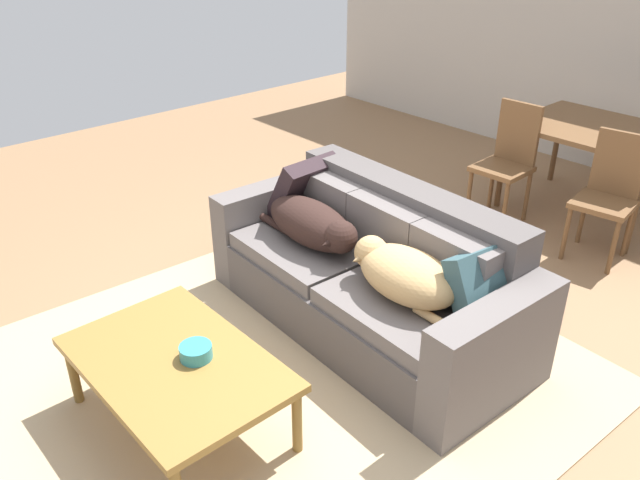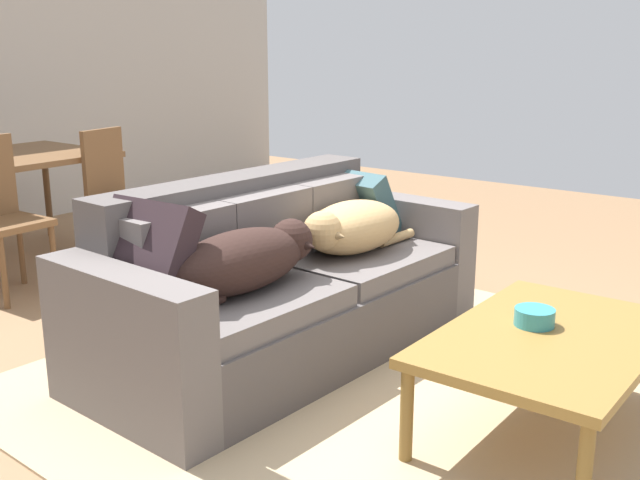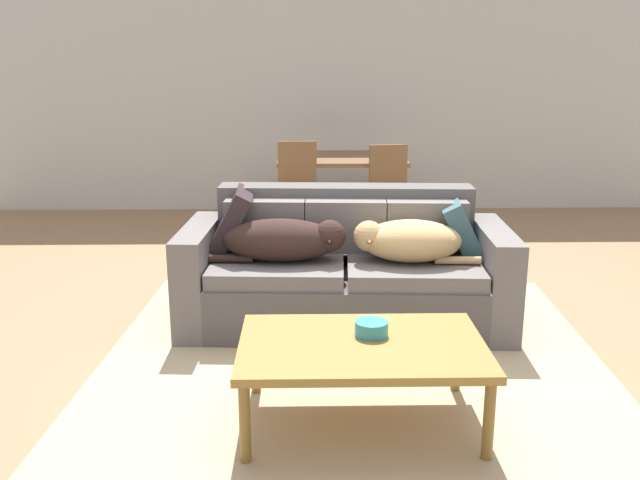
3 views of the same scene
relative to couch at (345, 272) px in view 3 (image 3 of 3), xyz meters
name	(u,v)px [view 3 (image 3 of 3)]	position (x,y,z in m)	size (l,w,h in m)	color
ground_plane	(356,340)	(0.05, -0.36, -0.34)	(10.00, 10.00, 0.00)	#8F6A48
back_partition	(333,91)	(0.05, 3.64, 1.01)	(8.00, 0.12, 2.70)	beige
area_rug	(352,372)	(0.00, -0.82, -0.33)	(2.88, 3.24, 0.01)	tan
couch	(345,272)	(0.00, 0.00, 0.00)	(2.14, 1.02, 0.87)	#514B49
dog_on_left_cushion	(286,240)	(-0.39, -0.14, 0.26)	(0.91, 0.37, 0.27)	#301E1A
dog_on_right_cushion	(407,241)	(0.38, -0.16, 0.26)	(0.79, 0.41, 0.27)	tan
throw_pillow_by_left_arm	(230,222)	(-0.76, 0.09, 0.32)	(0.11, 0.45, 0.45)	#2C1E23
throw_pillow_by_right_arm	(462,229)	(0.76, 0.02, 0.29)	(0.12, 0.37, 0.37)	#35545B
coffee_table	(362,351)	(0.00, -1.37, 0.04)	(1.15, 0.75, 0.42)	olive
bowl_on_coffee_table	(372,328)	(0.05, -1.29, 0.12)	(0.16, 0.16, 0.07)	teal
dining_table	(341,163)	(0.10, 2.54, 0.35)	(1.25, 0.99, 0.76)	brown
dining_chair_near_left	(298,190)	(-0.33, 1.93, 0.20)	(0.41, 0.41, 0.97)	brown
dining_chair_near_right	(390,192)	(0.53, 1.92, 0.18)	(0.45, 0.45, 0.94)	brown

